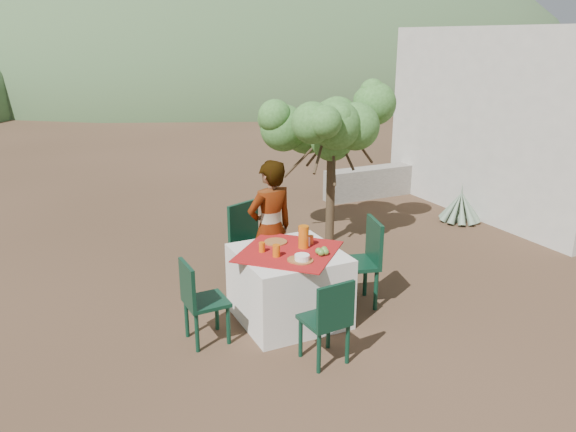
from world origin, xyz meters
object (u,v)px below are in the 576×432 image
(table, at_px, (289,285))
(agave, at_px, (460,207))
(chair_near, at_px, (329,318))
(person, at_px, (271,229))
(shrub_tree, at_px, (334,133))
(juice_pitcher, at_px, (304,237))
(guesthouse, at_px, (544,119))
(chair_left, at_px, (199,298))
(chair_far, at_px, (251,240))
(chair_right, at_px, (363,258))

(table, bearing_deg, agave, 24.12)
(chair_near, xyz_separation_m, person, (0.13, 1.56, 0.33))
(chair_near, height_order, shrub_tree, shrub_tree)
(chair_near, bearing_deg, juice_pitcher, -108.13)
(chair_near, distance_m, shrub_tree, 3.52)
(shrub_tree, distance_m, guesthouse, 4.17)
(chair_left, distance_m, juice_pitcher, 1.24)
(chair_left, bearing_deg, chair_near, -134.80)
(chair_far, relative_size, chair_right, 1.02)
(table, height_order, chair_left, chair_left)
(chair_near, height_order, chair_left, chair_left)
(table, distance_m, person, 0.75)
(chair_near, bearing_deg, shrub_tree, -124.82)
(person, bearing_deg, table, 74.11)
(person, height_order, agave, person)
(person, xyz_separation_m, guesthouse, (5.73, 1.37, 0.71))
(person, relative_size, shrub_tree, 0.80)
(chair_near, xyz_separation_m, chair_right, (0.94, 0.90, 0.08))
(table, xyz_separation_m, juice_pitcher, (0.18, 0.02, 0.50))
(table, xyz_separation_m, agave, (3.89, 1.74, -0.14))
(shrub_tree, bearing_deg, agave, -5.37)
(chair_near, relative_size, chair_left, 0.98)
(person, bearing_deg, chair_left, 23.95)
(chair_left, xyz_separation_m, person, (1.06, 0.69, 0.32))
(table, xyz_separation_m, person, (0.07, 0.62, 0.41))
(chair_left, xyz_separation_m, chair_right, (1.87, 0.03, 0.07))
(chair_far, bearing_deg, chair_right, -70.26)
(table, height_order, guesthouse, guesthouse)
(person, distance_m, juice_pitcher, 0.62)
(chair_left, bearing_deg, person, -58.70)
(chair_far, xyz_separation_m, shrub_tree, (1.66, 0.96, 1.01))
(shrub_tree, height_order, juice_pitcher, shrub_tree)
(juice_pitcher, bearing_deg, chair_right, -4.22)
(chair_near, distance_m, agave, 4.77)
(shrub_tree, bearing_deg, guesthouse, 0.56)
(chair_left, bearing_deg, chair_right, -90.89)
(shrub_tree, xyz_separation_m, juice_pitcher, (-1.46, -1.94, -0.68))
(chair_right, xyz_separation_m, agave, (3.00, 1.78, -0.30))
(table, bearing_deg, guesthouse, 18.97)
(chair_right, xyz_separation_m, juice_pitcher, (-0.71, 0.05, 0.34))
(chair_far, height_order, shrub_tree, shrub_tree)
(chair_near, bearing_deg, guesthouse, -157.96)
(table, relative_size, guesthouse, 0.31)
(table, distance_m, guesthouse, 6.23)
(chair_left, xyz_separation_m, agave, (4.87, 1.81, -0.23))
(table, bearing_deg, chair_far, 91.41)
(person, bearing_deg, shrub_tree, -148.82)
(agave, bearing_deg, chair_right, -149.41)
(chair_right, bearing_deg, chair_far, -123.72)
(chair_near, relative_size, shrub_tree, 0.42)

